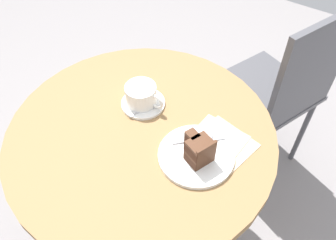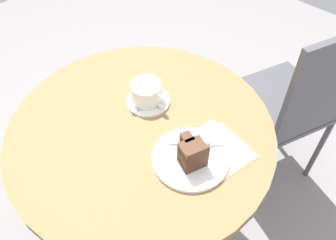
{
  "view_description": "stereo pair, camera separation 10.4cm",
  "coord_description": "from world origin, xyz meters",
  "px_view_note": "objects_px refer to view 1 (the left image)",
  "views": [
    {
      "loc": [
        0.44,
        -0.52,
        1.52
      ],
      "look_at": [
        0.06,
        0.05,
        0.73
      ],
      "focal_mm": 38.0,
      "sensor_mm": 36.0,
      "label": 1
    },
    {
      "loc": [
        0.52,
        -0.46,
        1.52
      ],
      "look_at": [
        0.06,
        0.05,
        0.73
      ],
      "focal_mm": 38.0,
      "sensor_mm": 36.0,
      "label": 2
    }
  ],
  "objects_px": {
    "fork": "(205,139)",
    "cafe_chair": "(283,88)",
    "saucer": "(143,103)",
    "cake_slice": "(199,149)",
    "cake_plate": "(196,155)",
    "teaspoon": "(140,112)",
    "napkin": "(219,143)",
    "coffee_cup": "(141,95)"
  },
  "relations": [
    {
      "from": "fork",
      "to": "cafe_chair",
      "type": "bearing_deg",
      "value": 38.63
    },
    {
      "from": "saucer",
      "to": "cafe_chair",
      "type": "bearing_deg",
      "value": 57.82
    },
    {
      "from": "cake_slice",
      "to": "cake_plate",
      "type": "bearing_deg",
      "value": 139.38
    },
    {
      "from": "teaspoon",
      "to": "napkin",
      "type": "distance_m",
      "value": 0.26
    },
    {
      "from": "saucer",
      "to": "cake_plate",
      "type": "distance_m",
      "value": 0.26
    },
    {
      "from": "saucer",
      "to": "fork",
      "type": "height_order",
      "value": "fork"
    },
    {
      "from": "coffee_cup",
      "to": "napkin",
      "type": "distance_m",
      "value": 0.29
    },
    {
      "from": "cake_plate",
      "to": "cafe_chair",
      "type": "bearing_deg",
      "value": 83.07
    },
    {
      "from": "coffee_cup",
      "to": "napkin",
      "type": "bearing_deg",
      "value": -1.45
    },
    {
      "from": "coffee_cup",
      "to": "teaspoon",
      "type": "bearing_deg",
      "value": -61.74
    },
    {
      "from": "fork",
      "to": "teaspoon",
      "type": "bearing_deg",
      "value": 140.89
    },
    {
      "from": "coffee_cup",
      "to": "cafe_chair",
      "type": "bearing_deg",
      "value": 57.62
    },
    {
      "from": "cafe_chair",
      "to": "cake_slice",
      "type": "bearing_deg",
      "value": 16.3
    },
    {
      "from": "saucer",
      "to": "cake_slice",
      "type": "xyz_separation_m",
      "value": [
        0.26,
        -0.09,
        0.05
      ]
    },
    {
      "from": "napkin",
      "to": "cafe_chair",
      "type": "distance_m",
      "value": 0.54
    },
    {
      "from": "saucer",
      "to": "napkin",
      "type": "relative_size",
      "value": 0.71
    },
    {
      "from": "saucer",
      "to": "cafe_chair",
      "type": "relative_size",
      "value": 0.16
    },
    {
      "from": "cafe_chair",
      "to": "saucer",
      "type": "bearing_deg",
      "value": -10.01
    },
    {
      "from": "teaspoon",
      "to": "cafe_chair",
      "type": "relative_size",
      "value": 0.1
    },
    {
      "from": "coffee_cup",
      "to": "cake_slice",
      "type": "relative_size",
      "value": 1.43
    },
    {
      "from": "saucer",
      "to": "cake_slice",
      "type": "bearing_deg",
      "value": -20.12
    },
    {
      "from": "cake_plate",
      "to": "fork",
      "type": "relative_size",
      "value": 1.75
    },
    {
      "from": "fork",
      "to": "napkin",
      "type": "bearing_deg",
      "value": -19.8
    },
    {
      "from": "cake_plate",
      "to": "cake_slice",
      "type": "distance_m",
      "value": 0.05
    },
    {
      "from": "cake_plate",
      "to": "fork",
      "type": "xyz_separation_m",
      "value": [
        -0.0,
        0.06,
        0.01
      ]
    },
    {
      "from": "fork",
      "to": "cake_slice",
      "type": "bearing_deg",
      "value": -120.82
    },
    {
      "from": "cake_slice",
      "to": "napkin",
      "type": "distance_m",
      "value": 0.1
    },
    {
      "from": "napkin",
      "to": "cake_slice",
      "type": "bearing_deg",
      "value": -104.71
    },
    {
      "from": "coffee_cup",
      "to": "fork",
      "type": "xyz_separation_m",
      "value": [
        0.24,
        -0.02,
        -0.03
      ]
    },
    {
      "from": "fork",
      "to": "napkin",
      "type": "xyz_separation_m",
      "value": [
        0.04,
        0.02,
        -0.01
      ]
    },
    {
      "from": "coffee_cup",
      "to": "cafe_chair",
      "type": "xyz_separation_m",
      "value": [
        0.32,
        0.51,
        -0.21
      ]
    },
    {
      "from": "cafe_chair",
      "to": "teaspoon",
      "type": "bearing_deg",
      "value": -6.66
    },
    {
      "from": "coffee_cup",
      "to": "cake_plate",
      "type": "height_order",
      "value": "coffee_cup"
    },
    {
      "from": "saucer",
      "to": "napkin",
      "type": "bearing_deg",
      "value": -1.72
    },
    {
      "from": "coffee_cup",
      "to": "cake_plate",
      "type": "bearing_deg",
      "value": -18.6
    },
    {
      "from": "coffee_cup",
      "to": "saucer",
      "type": "bearing_deg",
      "value": 20.43
    },
    {
      "from": "teaspoon",
      "to": "fork",
      "type": "relative_size",
      "value": 0.74
    },
    {
      "from": "cake_slice",
      "to": "cafe_chair",
      "type": "height_order",
      "value": "cafe_chair"
    },
    {
      "from": "saucer",
      "to": "teaspoon",
      "type": "height_order",
      "value": "teaspoon"
    },
    {
      "from": "cake_plate",
      "to": "napkin",
      "type": "relative_size",
      "value": 1.1
    },
    {
      "from": "teaspoon",
      "to": "cake_slice",
      "type": "relative_size",
      "value": 0.99
    },
    {
      "from": "saucer",
      "to": "coffee_cup",
      "type": "bearing_deg",
      "value": -159.57
    }
  ]
}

